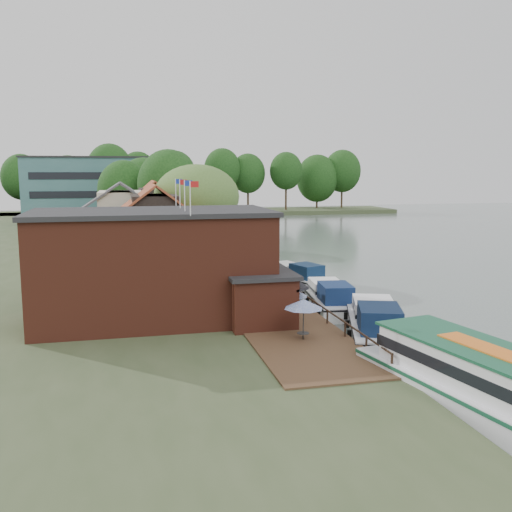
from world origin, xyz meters
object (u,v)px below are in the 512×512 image
cruiser_1 (330,295)px  tour_boat (495,387)px  cruiser_2 (295,274)px  cruiser_3 (254,254)px  umbrella_3 (280,287)px  umbrella_5 (260,271)px  cruiser_0 (376,320)px  umbrella_2 (269,294)px  pub (183,264)px  hotel_block (98,191)px  cottage_b (121,223)px  umbrella_4 (255,280)px  swan (444,379)px  umbrella_1 (292,306)px  cottage_c (154,216)px  cottage_a (155,232)px  willow (197,216)px  umbrella_0 (303,319)px

cruiser_1 → tour_boat: bearing=-83.2°
cruiser_1 → cruiser_2: (0.20, 9.75, -0.07)m
cruiser_3 → umbrella_3: bearing=-106.4°
umbrella_5 → cruiser_0: umbrella_5 is taller
cruiser_2 → umbrella_2: bearing=-133.0°
pub → cruiser_0: 13.05m
hotel_block → cottage_b: (4.00, -46.00, -1.90)m
umbrella_4 → cruiser_2: 10.13m
cottage_b → umbrella_2: size_ratio=4.04×
swan → umbrella_5: bearing=101.8°
hotel_block → cruiser_1: 70.50m
umbrella_1 → cruiser_1: size_ratio=0.24×
pub → cruiser_0: bearing=-21.8°
cottage_c → cruiser_0: 40.61m
cottage_a → tour_boat: size_ratio=0.57×
umbrella_4 → hotel_block: bearing=102.0°
cruiser_3 → swan: size_ratio=20.66×
umbrella_3 → umbrella_4: size_ratio=1.00×
cottage_c → cruiser_3: size_ratio=0.94×
cruiser_1 → cruiser_3: size_ratio=1.10×
cottage_c → tour_boat: bearing=-77.5°
cottage_a → umbrella_1: (7.42, -18.77, -2.96)m
umbrella_2 → cruiser_1: (5.75, 3.34, -1.08)m
hotel_block → cruiser_3: hotel_block is taller
willow → umbrella_1: size_ratio=4.39×
umbrella_0 → umbrella_2: (-0.17, 7.19, 0.00)m
umbrella_3 → cruiser_3: (3.69, 24.39, -1.20)m
willow → tour_boat: bearing=-78.0°
hotel_block → cottage_b: size_ratio=2.65×
umbrella_3 → swan: (4.63, -14.79, -2.07)m
hotel_block → umbrella_2: 72.30m
swan → cottage_b: bearing=113.1°
cottage_b → cruiser_1: size_ratio=0.96×
umbrella_1 → umbrella_4: 8.92m
cruiser_2 → cottage_b: bearing=125.1°
cottage_c → pub: bearing=-90.0°
umbrella_2 → swan: umbrella_2 is taller
umbrella_1 → umbrella_4: bearing=92.5°
cottage_b → umbrella_3: cottage_b is taller
cruiser_2 → cruiser_3: size_ratio=1.04×
cruiser_3 → swan: (0.94, -39.18, -0.87)m
cottage_a → cottage_c: (1.00, 19.00, 0.00)m
umbrella_2 → swan: size_ratio=5.40×
willow → pub: bearing=-99.9°
willow → cottage_b: bearing=146.3°
cottage_a → cruiser_2: (12.91, -1.68, -4.11)m
hotel_block → umbrella_3: (15.33, -68.64, -4.86)m
pub → cottage_a: bearing=93.8°
cottage_c → umbrella_5: (7.45, -24.81, -2.96)m
cottage_a → cottage_b: bearing=106.7°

